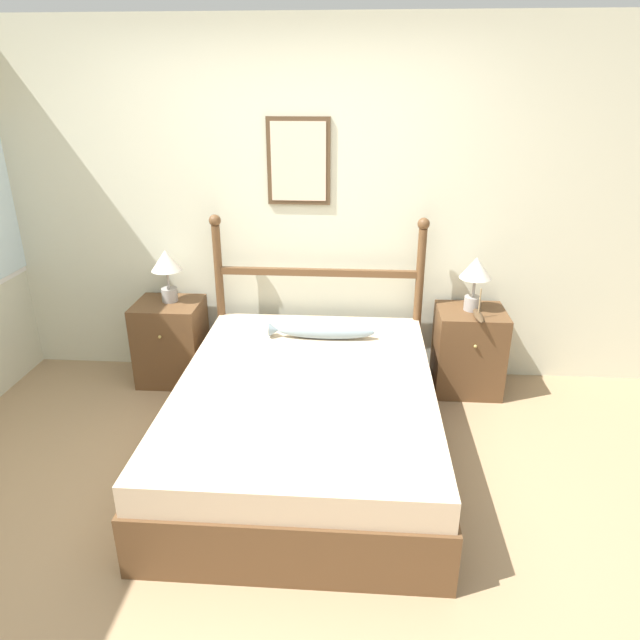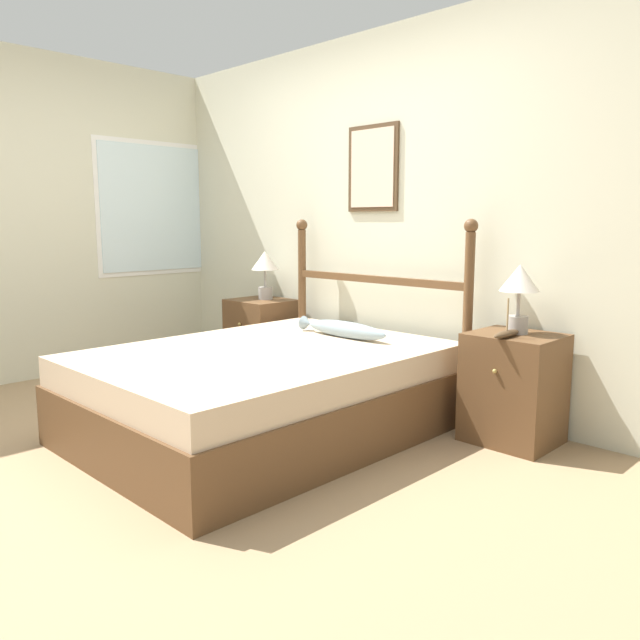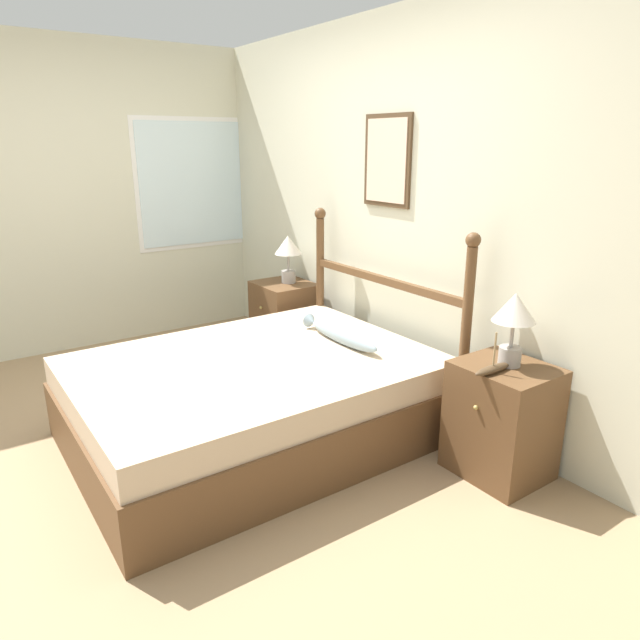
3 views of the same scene
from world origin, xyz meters
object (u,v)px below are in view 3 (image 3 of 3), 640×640
nightstand_right (502,420)px  table_lamp_right (514,315)px  fish_pillow (340,334)px  bed (254,399)px  table_lamp_left (288,250)px  model_boat (493,368)px  nightstand_left (285,319)px

nightstand_right → table_lamp_right: size_ratio=1.61×
fish_pillow → bed: bearing=-95.3°
nightstand_right → table_lamp_left: bearing=179.0°
model_boat → fish_pillow: model_boat is taller
bed → table_lamp_left: (-1.10, 0.94, 0.65)m
bed → nightstand_left: size_ratio=3.30×
table_lamp_right → fish_pillow: size_ratio=0.54×
nightstand_right → table_lamp_right: (-0.00, 0.02, 0.59)m
nightstand_left → table_lamp_right: 2.29m
nightstand_right → table_lamp_left: table_lamp_left is taller
table_lamp_right → fish_pillow: (-1.05, -0.31, -0.34)m
table_lamp_left → model_boat: (2.22, -0.17, -0.25)m
nightstand_left → model_boat: model_boat is taller
bed → fish_pillow: fish_pillow is taller
nightstand_left → fish_pillow: 1.23m
table_lamp_right → model_boat: (0.02, -0.15, -0.25)m
model_boat → table_lamp_right: bearing=96.6°
nightstand_left → model_boat: (2.23, -0.14, 0.34)m
bed → fish_pillow: 0.68m
bed → nightstand_right: 1.43m
nightstand_right → table_lamp_left: (-2.21, 0.04, 0.59)m
nightstand_left → model_boat: 2.26m
fish_pillow → nightstand_right: bearing=15.6°
bed → model_boat: size_ratio=7.94×
nightstand_right → model_boat: size_ratio=2.41×
bed → fish_pillow: bearing=84.7°
bed → nightstand_right: (1.11, 0.90, 0.06)m
model_boat → bed: bearing=-145.8°
nightstand_left → table_lamp_left: table_lamp_left is taller
nightstand_left → model_boat: size_ratio=2.41×
nightstand_right → nightstand_left: bearing=180.0°
bed → nightstand_right: size_ratio=3.30×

